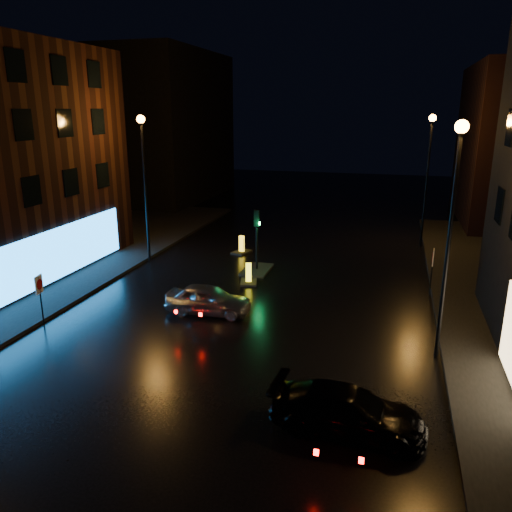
% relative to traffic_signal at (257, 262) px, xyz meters
% --- Properties ---
extents(ground, '(120.00, 120.00, 0.00)m').
position_rel_traffic_signal_xyz_m(ground, '(1.20, -14.00, -0.50)').
color(ground, black).
rests_on(ground, ground).
extents(building_far_left, '(8.00, 16.00, 14.00)m').
position_rel_traffic_signal_xyz_m(building_far_left, '(-14.80, 21.00, 6.50)').
color(building_far_left, black).
rests_on(building_far_left, ground).
extents(street_lamp_lfar, '(0.44, 0.44, 8.37)m').
position_rel_traffic_signal_xyz_m(street_lamp_lfar, '(-6.60, -0.00, 5.06)').
color(street_lamp_lfar, black).
rests_on(street_lamp_lfar, ground).
extents(street_lamp_rnear, '(0.44, 0.44, 8.37)m').
position_rel_traffic_signal_xyz_m(street_lamp_rnear, '(9.00, -8.00, 5.06)').
color(street_lamp_rnear, black).
rests_on(street_lamp_rnear, ground).
extents(street_lamp_rfar, '(0.44, 0.44, 8.37)m').
position_rel_traffic_signal_xyz_m(street_lamp_rfar, '(9.00, 8.00, 5.06)').
color(street_lamp_rfar, black).
rests_on(street_lamp_rfar, ground).
extents(traffic_signal, '(1.40, 2.40, 3.45)m').
position_rel_traffic_signal_xyz_m(traffic_signal, '(0.00, 0.00, 0.00)').
color(traffic_signal, black).
rests_on(traffic_signal, ground).
extents(silver_hatchback, '(3.83, 1.66, 1.29)m').
position_rel_traffic_signal_xyz_m(silver_hatchback, '(-0.44, -6.37, 0.14)').
color(silver_hatchback, '#B0B4B9').
rests_on(silver_hatchback, ground).
extents(dark_sedan, '(4.44, 2.06, 1.26)m').
position_rel_traffic_signal_xyz_m(dark_sedan, '(6.31, -13.23, 0.13)').
color(dark_sedan, black).
rests_on(dark_sedan, ground).
extents(bollard_near, '(1.11, 1.40, 1.08)m').
position_rel_traffic_signal_xyz_m(bollard_near, '(0.14, -2.10, -0.27)').
color(bollard_near, black).
rests_on(bollard_near, ground).
extents(bollard_far, '(1.20, 1.47, 1.11)m').
position_rel_traffic_signal_xyz_m(bollard_far, '(-1.88, 3.21, -0.26)').
color(bollard_far, black).
rests_on(bollard_far, ground).
extents(road_sign_left, '(0.16, 0.54, 2.25)m').
position_rel_traffic_signal_xyz_m(road_sign_left, '(-6.47, -9.62, 1.19)').
color(road_sign_left, black).
rests_on(road_sign_left, ground).
extents(road_sign_right, '(0.11, 0.56, 2.31)m').
position_rel_traffic_signal_xyz_m(road_sign_right, '(9.10, -1.44, 1.23)').
color(road_sign_right, black).
rests_on(road_sign_right, ground).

